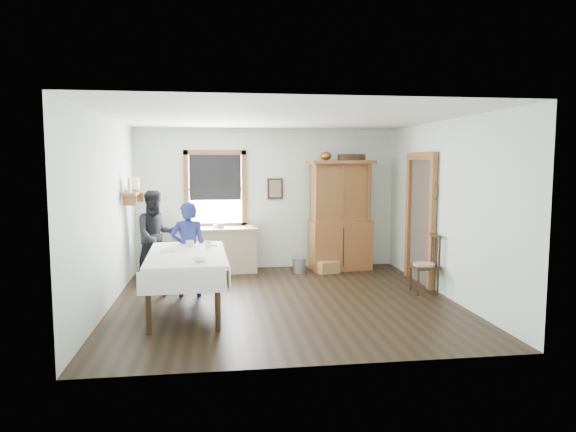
{
  "coord_description": "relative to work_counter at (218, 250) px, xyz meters",
  "views": [
    {
      "loc": [
        -0.96,
        -7.42,
        2.05
      ],
      "look_at": [
        0.1,
        0.3,
        1.24
      ],
      "focal_mm": 32.0,
      "sensor_mm": 36.0,
      "label": 1
    }
  ],
  "objects": [
    {
      "name": "doorway",
      "position": [
        3.43,
        -1.31,
        0.74
      ],
      "size": [
        0.09,
        1.14,
        2.22
      ],
      "color": "#433930",
      "rests_on": "room"
    },
    {
      "name": "woman_blue",
      "position": [
        -0.44,
        -1.69,
        0.25
      ],
      "size": [
        0.5,
        0.33,
        1.35
      ],
      "primitive_type": "imported",
      "rotation": [
        0.0,
        0.0,
        3.15
      ],
      "color": "navy",
      "rests_on": "room"
    },
    {
      "name": "wall_shelf",
      "position": [
        -1.4,
        -0.62,
        1.15
      ],
      "size": [
        0.24,
        1.0,
        0.44
      ],
      "color": "brown",
      "rests_on": "room"
    },
    {
      "name": "window",
      "position": [
        -0.03,
        0.3,
        1.2
      ],
      "size": [
        1.18,
        0.07,
        1.48
      ],
      "color": "white",
      "rests_on": "room"
    },
    {
      "name": "china_hutch",
      "position": [
        2.34,
        -0.03,
        0.63
      ],
      "size": [
        1.27,
        0.67,
        2.1
      ],
      "primitive_type": "cube",
      "rotation": [
        0.0,
        0.0,
        0.07
      ],
      "color": "brown",
      "rests_on": "room"
    },
    {
      "name": "table_cup_b",
      "position": [
        -0.14,
        -2.09,
        0.45
      ],
      "size": [
        0.13,
        0.13,
        0.1
      ],
      "primitive_type": "imported",
      "rotation": [
        0.0,
        0.0,
        -0.27
      ],
      "color": "white",
      "rests_on": "dining_table"
    },
    {
      "name": "spindle_chair",
      "position": [
        3.22,
        -2.01,
        0.05
      ],
      "size": [
        0.44,
        0.44,
        0.94
      ],
      "primitive_type": "cube",
      "rotation": [
        0.0,
        0.0,
        0.03
      ],
      "color": "#332011",
      "rests_on": "room"
    },
    {
      "name": "table_bowl",
      "position": [
        -0.22,
        -3.2,
        0.42
      ],
      "size": [
        0.25,
        0.25,
        0.05
      ],
      "primitive_type": "imported",
      "rotation": [
        0.0,
        0.0,
        0.38
      ],
      "color": "white",
      "rests_on": "dining_table"
    },
    {
      "name": "work_counter",
      "position": [
        0.0,
        0.0,
        0.0
      ],
      "size": [
        1.5,
        0.62,
        0.85
      ],
      "primitive_type": "cube",
      "rotation": [
        0.0,
        0.0,
        0.04
      ],
      "color": "tan",
      "rests_on": "room"
    },
    {
      "name": "framed_picture",
      "position": [
        1.12,
        0.3,
        1.13
      ],
      "size": [
        0.3,
        0.04,
        0.4
      ],
      "primitive_type": "cube",
      "color": "#332011",
      "rests_on": "room"
    },
    {
      "name": "shelf_bowl",
      "position": [
        -1.4,
        -0.61,
        1.17
      ],
      "size": [
        0.22,
        0.22,
        0.05
      ],
      "primitive_type": "imported",
      "color": "white",
      "rests_on": "wall_shelf"
    },
    {
      "name": "wicker_basket",
      "position": [
        2.03,
        -0.35,
        -0.31
      ],
      "size": [
        0.44,
        0.36,
        0.22
      ],
      "primitive_type": "cube",
      "rotation": [
        0.0,
        0.0,
        0.28
      ],
      "color": "#AF804F",
      "rests_on": "room"
    },
    {
      "name": "pail",
      "position": [
        1.51,
        -0.23,
        -0.28
      ],
      "size": [
        0.3,
        0.3,
        0.28
      ],
      "primitive_type": "cube",
      "rotation": [
        0.0,
        0.0,
        -0.16
      ],
      "color": "#92969A",
      "rests_on": "room"
    },
    {
      "name": "room",
      "position": [
        0.97,
        -2.16,
        0.93
      ],
      "size": [
        5.01,
        5.01,
        2.7
      ],
      "color": "black",
      "rests_on": "ground"
    },
    {
      "name": "dining_table",
      "position": [
        -0.42,
        -2.53,
        -0.01
      ],
      "size": [
        1.17,
        2.1,
        0.82
      ],
      "primitive_type": "cube",
      "rotation": [
        0.0,
        0.0,
        0.04
      ],
      "color": "white",
      "rests_on": "room"
    },
    {
      "name": "counter_book",
      "position": [
        0.58,
        0.05,
        0.43
      ],
      "size": [
        0.25,
        0.28,
        0.02
      ],
      "primitive_type": "imported",
      "rotation": [
        0.0,
        0.0,
        0.49
      ],
      "color": "#7E6554",
      "rests_on": "work_counter"
    },
    {
      "name": "rug_beater",
      "position": [
        3.42,
        -1.86,
        1.3
      ],
      "size": [
        0.01,
        0.27,
        0.27
      ],
      "primitive_type": "torus",
      "rotation": [
        0.0,
        1.57,
        0.0
      ],
      "color": "black",
      "rests_on": "room"
    },
    {
      "name": "table_cup_a",
      "position": [
        -0.4,
        -2.0,
        0.45
      ],
      "size": [
        0.12,
        0.12,
        0.09
      ],
      "primitive_type": "imported",
      "rotation": [
        0.0,
        0.0,
        -0.01
      ],
      "color": "white",
      "rests_on": "dining_table"
    },
    {
      "name": "counter_bowl",
      "position": [
        0.01,
        0.03,
        0.45
      ],
      "size": [
        0.21,
        0.21,
        0.06
      ],
      "primitive_type": "imported",
      "rotation": [
        0.0,
        0.0,
        -0.21
      ],
      "color": "white",
      "rests_on": "work_counter"
    },
    {
      "name": "figure_dark",
      "position": [
        -1.06,
        -0.52,
        0.31
      ],
      "size": [
        0.86,
        0.77,
        1.46
      ],
      "primitive_type": "imported",
      "rotation": [
        0.0,
        0.0,
        0.36
      ],
      "color": "black",
      "rests_on": "room"
    }
  ]
}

